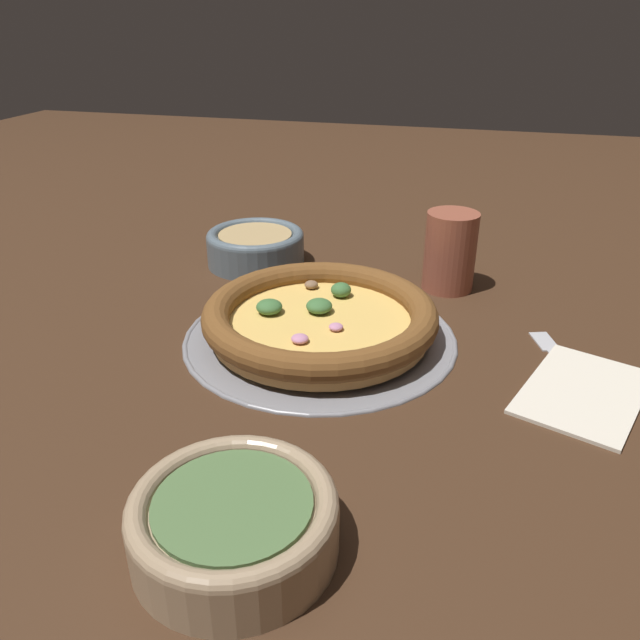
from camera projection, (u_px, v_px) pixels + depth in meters
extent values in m
plane|color=#3D2616|center=(320.00, 338.00, 0.76)|extent=(3.00, 3.00, 0.00)
cylinder|color=gray|center=(320.00, 336.00, 0.75)|extent=(0.32, 0.32, 0.00)
torus|color=gray|center=(320.00, 335.00, 0.75)|extent=(0.33, 0.33, 0.01)
cylinder|color=tan|center=(320.00, 327.00, 0.75)|extent=(0.26, 0.26, 0.01)
torus|color=brown|center=(320.00, 314.00, 0.74)|extent=(0.28, 0.28, 0.03)
cylinder|color=#A32D19|center=(320.00, 321.00, 0.75)|extent=(0.23, 0.23, 0.00)
cylinder|color=#E5B75B|center=(320.00, 320.00, 0.74)|extent=(0.22, 0.22, 0.00)
ellipsoid|color=brown|center=(311.00, 285.00, 0.82)|extent=(0.02, 0.02, 0.01)
ellipsoid|color=#3D6B38|center=(270.00, 306.00, 0.76)|extent=(0.04, 0.04, 0.02)
ellipsoid|color=#C17FA3|center=(336.00, 327.00, 0.72)|extent=(0.02, 0.02, 0.01)
ellipsoid|color=#3D6B38|center=(314.00, 306.00, 0.76)|extent=(0.02, 0.02, 0.01)
ellipsoid|color=#C17FA3|center=(300.00, 339.00, 0.69)|extent=(0.02, 0.02, 0.01)
ellipsoid|color=#3D6B38|center=(341.00, 290.00, 0.80)|extent=(0.03, 0.03, 0.02)
ellipsoid|color=#3D6B38|center=(319.00, 306.00, 0.76)|extent=(0.03, 0.03, 0.02)
cylinder|color=slate|center=(256.00, 250.00, 0.96)|extent=(0.15, 0.15, 0.04)
torus|color=slate|center=(255.00, 236.00, 0.95)|extent=(0.15, 0.15, 0.02)
cylinder|color=tan|center=(255.00, 235.00, 0.95)|extent=(0.11, 0.11, 0.00)
cylinder|color=#9E8466|center=(234.00, 527.00, 0.45)|extent=(0.15, 0.15, 0.04)
torus|color=#9E8466|center=(233.00, 505.00, 0.45)|extent=(0.15, 0.15, 0.02)
cylinder|color=#4C6B3D|center=(233.00, 503.00, 0.44)|extent=(0.12, 0.12, 0.00)
cylinder|color=brown|center=(450.00, 251.00, 0.86)|extent=(0.07, 0.07, 0.11)
cube|color=beige|center=(584.00, 390.00, 0.64)|extent=(0.19, 0.16, 0.01)
cube|color=#B7B7BC|center=(576.00, 379.00, 0.67)|extent=(0.12, 0.05, 0.00)
cube|color=#B7B7BC|center=(545.00, 341.00, 0.74)|extent=(0.05, 0.04, 0.00)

